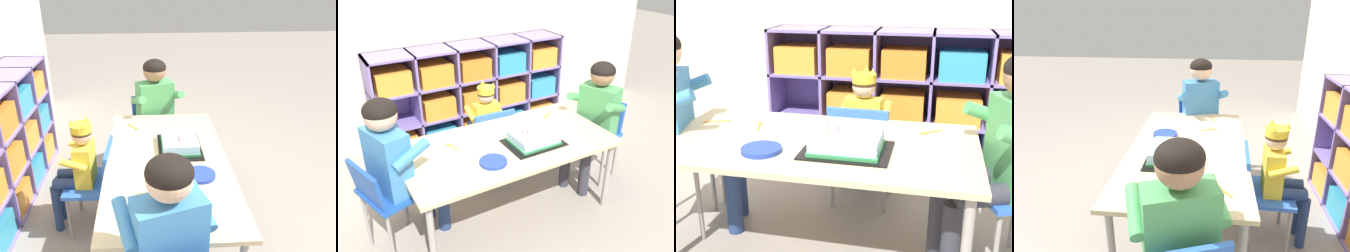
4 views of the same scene
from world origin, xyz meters
TOP-DOWN VIEW (x-y plane):
  - ground at (0.00, 0.00)m, footprint 16.00×16.00m
  - activity_table at (0.00, 0.00)m, footprint 1.49×0.77m
  - classroom_chair_blue at (0.12, 0.48)m, footprint 0.39×0.33m
  - child_with_crown at (0.13, 0.59)m, footprint 0.30×0.31m
  - adult_helper_seated at (-0.73, 0.06)m, footprint 0.48×0.46m
  - classroom_chair_guest_side at (0.94, 0.06)m, footprint 0.41×0.44m
  - guest_at_table_side at (0.83, 0.03)m, footprint 0.48×0.46m
  - birthday_cake_on_tray at (0.16, -0.10)m, footprint 0.39×0.29m
  - paper_plate_stack at (-0.20, -0.18)m, footprint 0.18×0.18m
  - paper_napkin_square at (-0.06, 0.14)m, footprint 0.20×0.20m
  - fork_near_child_seat at (-0.35, 0.14)m, footprint 0.05×0.13m
  - fork_scattered_mid_table at (-0.60, 0.15)m, footprint 0.14×0.07m
  - fork_beside_plate_stack at (0.51, 0.23)m, footprint 0.11×0.09m

SIDE VIEW (x-z plane):
  - ground at x=0.00m, z-range 0.00..0.00m
  - classroom_chair_blue at x=0.12m, z-range 0.07..0.70m
  - classroom_chair_guest_side at x=0.94m, z-range 0.08..0.74m
  - child_with_crown at x=0.13m, z-range 0.10..0.93m
  - activity_table at x=0.00m, z-range 0.24..0.83m
  - paper_napkin_square at x=-0.06m, z-range 0.58..0.58m
  - fork_near_child_seat at x=-0.35m, z-range 0.58..0.59m
  - fork_scattered_mid_table at x=-0.60m, z-range 0.58..0.59m
  - fork_beside_plate_stack at x=0.51m, z-range 0.58..0.59m
  - paper_plate_stack at x=-0.20m, z-range 0.58..0.60m
  - birthday_cake_on_tray at x=0.16m, z-range 0.56..0.67m
  - guest_at_table_side at x=0.83m, z-range 0.12..1.13m
  - adult_helper_seated at x=-0.73m, z-range 0.13..1.19m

